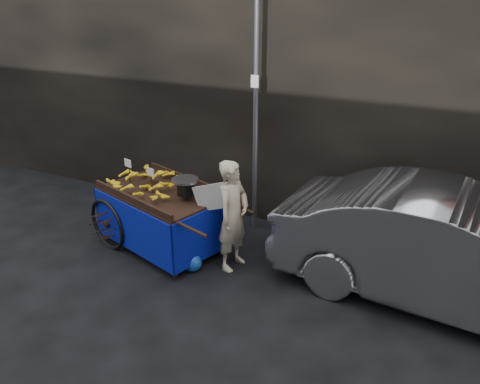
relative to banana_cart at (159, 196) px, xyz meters
The scene contains 7 objects.
ground 1.11m from the banana_cart, 10.30° to the right, with size 80.00×80.00×0.00m, color black.
building_wall 3.19m from the banana_cart, 65.40° to the left, with size 13.50×2.00×5.00m.
street_pole 1.96m from the banana_cart, 48.35° to the left, with size 0.12×0.10×4.00m.
banana_cart is the anchor object (origin of this frame).
vendor 1.25m from the banana_cart, ahead, with size 0.78×0.62×1.59m.
plastic_bag 1.13m from the banana_cart, 28.83° to the right, with size 0.30×0.24×0.27m, color #184BB6.
parked_car 4.07m from the banana_cart, ahead, with size 1.53×4.40×1.45m, color #B2B3B9.
Camera 1 is at (3.07, -5.04, 3.66)m, focal length 35.00 mm.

